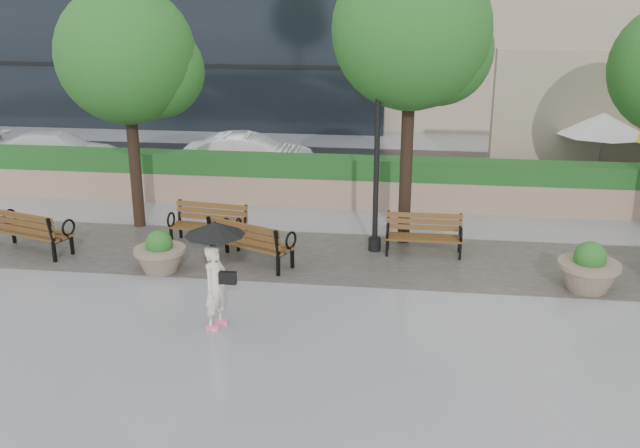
# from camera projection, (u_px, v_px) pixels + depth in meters

# --- Properties ---
(ground) EXTENTS (100.00, 100.00, 0.00)m
(ground) POSITION_uv_depth(u_px,v_px,m) (282.00, 314.00, 12.90)
(ground) COLOR gray
(ground) RESTS_ON ground
(cobble_strip) EXTENTS (28.00, 3.20, 0.01)m
(cobble_strip) POSITION_uv_depth(u_px,v_px,m) (307.00, 256.00, 15.73)
(cobble_strip) COLOR #383330
(cobble_strip) RESTS_ON ground
(hedge_wall) EXTENTS (24.00, 0.80, 1.35)m
(hedge_wall) POSITION_uv_depth(u_px,v_px,m) (329.00, 181.00, 19.29)
(hedge_wall) COLOR #967A61
(hedge_wall) RESTS_ON ground
(asphalt_street) EXTENTS (40.00, 7.00, 0.00)m
(asphalt_street) POSITION_uv_depth(u_px,v_px,m) (344.00, 170.00, 23.27)
(asphalt_street) COLOR black
(asphalt_street) RESTS_ON ground
(bench_0) EXTENTS (1.99, 1.27, 1.00)m
(bench_0) POSITION_uv_depth(u_px,v_px,m) (33.00, 240.00, 15.85)
(bench_0) COLOR brown
(bench_0) RESTS_ON ground
(bench_1) EXTENTS (1.81, 0.92, 0.93)m
(bench_1) POSITION_uv_depth(u_px,v_px,m) (209.00, 233.00, 16.36)
(bench_1) COLOR brown
(bench_1) RESTS_ON ground
(bench_2) EXTENTS (1.98, 1.43, 0.99)m
(bench_2) POSITION_uv_depth(u_px,v_px,m) (251.00, 251.00, 15.16)
(bench_2) COLOR brown
(bench_2) RESTS_ON ground
(bench_3) EXTENTS (1.68, 0.67, 0.89)m
(bench_3) POSITION_uv_depth(u_px,v_px,m) (423.00, 243.00, 15.73)
(bench_3) COLOR brown
(bench_3) RESTS_ON ground
(planter_left) EXTENTS (1.07, 1.07, 0.90)m
(planter_left) POSITION_uv_depth(u_px,v_px,m) (160.00, 256.00, 14.75)
(planter_left) COLOR #7F6B56
(planter_left) RESTS_ON ground
(planter_right) EXTENTS (1.19, 1.19, 1.00)m
(planter_right) POSITION_uv_depth(u_px,v_px,m) (588.00, 272.00, 13.81)
(planter_right) COLOR #7F6B56
(planter_right) RESTS_ON ground
(lamppost) EXTENTS (0.28, 0.28, 4.34)m
(lamppost) POSITION_uv_depth(u_px,v_px,m) (376.00, 168.00, 15.46)
(lamppost) COLOR black
(lamppost) RESTS_ON ground
(tree_0) EXTENTS (3.34, 3.22, 5.78)m
(tree_0) POSITION_uv_depth(u_px,v_px,m) (134.00, 59.00, 16.55)
(tree_0) COLOR black
(tree_0) RESTS_ON ground
(tree_1) EXTENTS (3.52, 3.43, 6.50)m
(tree_1) POSITION_uv_depth(u_px,v_px,m) (418.00, 36.00, 15.25)
(tree_1) COLOR black
(tree_1) RESTS_ON ground
(patio_umb_white) EXTENTS (2.50, 2.50, 2.30)m
(patio_umb_white) POSITION_uv_depth(u_px,v_px,m) (603.00, 125.00, 20.09)
(patio_umb_white) COLOR black
(patio_umb_white) RESTS_ON ground
(car_left) EXTENTS (4.38, 2.22, 1.22)m
(car_left) POSITION_uv_depth(u_px,v_px,m) (58.00, 150.00, 23.32)
(car_left) COLOR silver
(car_left) RESTS_ON ground
(car_right) EXTENTS (4.19, 1.82, 1.34)m
(car_right) POSITION_uv_depth(u_px,v_px,m) (250.00, 155.00, 22.35)
(car_right) COLOR silver
(car_right) RESTS_ON ground
(pedestrian) EXTENTS (1.03, 1.03, 1.89)m
(pedestrian) POSITION_uv_depth(u_px,v_px,m) (216.00, 264.00, 12.08)
(pedestrian) COLOR #EDDFC7
(pedestrian) RESTS_ON ground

